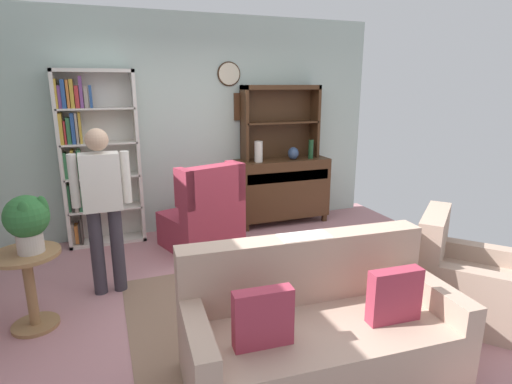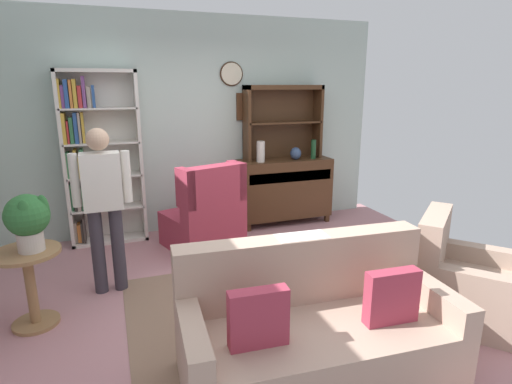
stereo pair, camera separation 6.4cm
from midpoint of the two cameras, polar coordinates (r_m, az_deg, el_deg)
name	(u,v)px [view 1 (the left image)]	position (r m, az deg, el deg)	size (l,w,h in m)	color
ground_plane	(254,296)	(4.01, -0.81, -14.22)	(5.40, 4.60, 0.02)	#B27A7F
wall_back	(198,125)	(5.58, -8.38, 9.17)	(5.00, 0.09, 2.80)	#ADC1B7
area_rug	(286,306)	(3.83, 3.70, -15.54)	(2.71, 2.03, 0.01)	#846651
bookshelf	(93,157)	(5.31, -21.96, 4.52)	(0.90, 0.30, 2.10)	silver
sideboard	(282,188)	(5.83, 3.32, 0.59)	(1.30, 0.45, 0.92)	#422816
sideboard_hutch	(280,112)	(5.77, 3.03, 11.02)	(1.10, 0.26, 1.00)	#422816
vase_tall	(258,152)	(5.50, 0.01, 5.61)	(0.11, 0.11, 0.28)	beige
vase_round	(293,153)	(5.72, 4.86, 5.36)	(0.15, 0.15, 0.17)	#33476B
bottle_wine	(311,149)	(5.81, 7.29, 5.91)	(0.07, 0.07, 0.26)	#194223
couch_floral	(318,331)	(2.96, 7.95, -18.60)	(1.85, 0.96, 0.90)	tan
armchair_floral	(461,283)	(3.98, 26.11, -11.23)	(1.08, 1.08, 0.88)	tan
wingback_chair	(204,218)	(4.94, -7.56, -3.64)	(0.99, 1.00, 1.05)	#A33347
plant_stand	(29,282)	(3.83, -29.33, -10.77)	(0.52, 0.52, 0.65)	#997047
potted_plant_large	(27,220)	(3.63, -29.56, -3.38)	(0.33, 0.33, 0.46)	beige
person_reading	(103,200)	(4.00, -20.92, -1.09)	(0.52, 0.21, 1.56)	#38333D
coffee_table	(272,279)	(3.51, 1.77, -11.95)	(0.80, 0.50, 0.42)	#422816
book_stack	(283,265)	(3.47, 3.29, -10.13)	(0.18, 0.16, 0.11)	#284C8C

